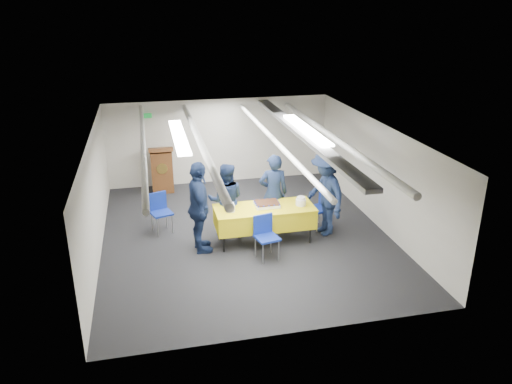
{
  "coord_description": "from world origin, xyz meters",
  "views": [
    {
      "loc": [
        -1.91,
        -9.56,
        4.78
      ],
      "look_at": [
        0.2,
        -0.2,
        1.05
      ],
      "focal_mm": 35.0,
      "sensor_mm": 36.0,
      "label": 1
    }
  ],
  "objects_px": {
    "serving_table": "(264,217)",
    "podium": "(162,169)",
    "chair_near": "(265,232)",
    "sheet_cake": "(267,204)",
    "sailor_c": "(199,208)",
    "chair_right": "(321,204)",
    "sailor_a": "(273,193)",
    "sailor_d": "(326,193)",
    "sailor_b": "(226,200)",
    "chair_left": "(160,208)"
  },
  "relations": [
    {
      "from": "serving_table",
      "to": "sailor_b",
      "type": "relative_size",
      "value": 1.28
    },
    {
      "from": "chair_near",
      "to": "sailor_a",
      "type": "height_order",
      "value": "sailor_a"
    },
    {
      "from": "sheet_cake",
      "to": "chair_left",
      "type": "bearing_deg",
      "value": 156.83
    },
    {
      "from": "sailor_a",
      "to": "podium",
      "type": "bearing_deg",
      "value": -47.53
    },
    {
      "from": "sailor_b",
      "to": "sailor_d",
      "type": "bearing_deg",
      "value": 179.45
    },
    {
      "from": "podium",
      "to": "chair_near",
      "type": "xyz_separation_m",
      "value": [
        1.79,
        -4.09,
        -0.08
      ]
    },
    {
      "from": "chair_near",
      "to": "sailor_b",
      "type": "relative_size",
      "value": 0.54
    },
    {
      "from": "sailor_b",
      "to": "sailor_c",
      "type": "distance_m",
      "value": 0.89
    },
    {
      "from": "sailor_b",
      "to": "chair_right",
      "type": "bearing_deg",
      "value": -171.66
    },
    {
      "from": "podium",
      "to": "sailor_d",
      "type": "xyz_separation_m",
      "value": [
        3.29,
        -3.33,
        0.31
      ]
    },
    {
      "from": "sailor_d",
      "to": "chair_right",
      "type": "bearing_deg",
      "value": 161.11
    },
    {
      "from": "chair_near",
      "to": "sailor_a",
      "type": "relative_size",
      "value": 0.5
    },
    {
      "from": "serving_table",
      "to": "chair_right",
      "type": "bearing_deg",
      "value": 16.89
    },
    {
      "from": "sheet_cake",
      "to": "sailor_a",
      "type": "xyz_separation_m",
      "value": [
        0.25,
        0.43,
        0.05
      ]
    },
    {
      "from": "sailor_a",
      "to": "chair_right",
      "type": "bearing_deg",
      "value": -179.09
    },
    {
      "from": "chair_left",
      "to": "sailor_b",
      "type": "distance_m",
      "value": 1.5
    },
    {
      "from": "sheet_cake",
      "to": "sailor_c",
      "type": "xyz_separation_m",
      "value": [
        -1.42,
        -0.2,
        0.13
      ]
    },
    {
      "from": "chair_left",
      "to": "chair_near",
      "type": "bearing_deg",
      "value": -40.33
    },
    {
      "from": "sailor_c",
      "to": "sailor_d",
      "type": "bearing_deg",
      "value": -86.96
    },
    {
      "from": "sheet_cake",
      "to": "sailor_c",
      "type": "height_order",
      "value": "sailor_c"
    },
    {
      "from": "chair_left",
      "to": "sailor_b",
      "type": "height_order",
      "value": "sailor_b"
    },
    {
      "from": "serving_table",
      "to": "podium",
      "type": "height_order",
      "value": "podium"
    },
    {
      "from": "serving_table",
      "to": "podium",
      "type": "distance_m",
      "value": 3.94
    },
    {
      "from": "sheet_cake",
      "to": "podium",
      "type": "bearing_deg",
      "value": 120.72
    },
    {
      "from": "sailor_d",
      "to": "serving_table",
      "type": "bearing_deg",
      "value": -96.81
    },
    {
      "from": "serving_table",
      "to": "chair_right",
      "type": "xyz_separation_m",
      "value": [
        1.4,
        0.43,
        -0.03
      ]
    },
    {
      "from": "chair_left",
      "to": "sailor_d",
      "type": "relative_size",
      "value": 0.47
    },
    {
      "from": "sailor_b",
      "to": "serving_table",
      "type": "bearing_deg",
      "value": 156.25
    },
    {
      "from": "sailor_c",
      "to": "serving_table",
      "type": "bearing_deg",
      "value": -86.33
    },
    {
      "from": "podium",
      "to": "chair_right",
      "type": "relative_size",
      "value": 1.44
    },
    {
      "from": "sheet_cake",
      "to": "sailor_c",
      "type": "bearing_deg",
      "value": -172.12
    },
    {
      "from": "chair_near",
      "to": "chair_left",
      "type": "height_order",
      "value": "same"
    },
    {
      "from": "sailor_b",
      "to": "sailor_d",
      "type": "height_order",
      "value": "sailor_d"
    },
    {
      "from": "chair_left",
      "to": "sailor_d",
      "type": "bearing_deg",
      "value": -14.5
    },
    {
      "from": "podium",
      "to": "chair_near",
      "type": "height_order",
      "value": "podium"
    },
    {
      "from": "chair_right",
      "to": "sailor_a",
      "type": "relative_size",
      "value": 0.5
    },
    {
      "from": "chair_near",
      "to": "sheet_cake",
      "type": "bearing_deg",
      "value": 73.91
    },
    {
      "from": "serving_table",
      "to": "chair_left",
      "type": "bearing_deg",
      "value": 154.68
    },
    {
      "from": "sailor_c",
      "to": "chair_right",
      "type": "bearing_deg",
      "value": -80.41
    },
    {
      "from": "sailor_a",
      "to": "sailor_c",
      "type": "height_order",
      "value": "sailor_c"
    },
    {
      "from": "chair_left",
      "to": "sailor_d",
      "type": "xyz_separation_m",
      "value": [
        3.46,
        -0.89,
        0.4
      ]
    },
    {
      "from": "serving_table",
      "to": "sailor_d",
      "type": "height_order",
      "value": "sailor_d"
    },
    {
      "from": "chair_near",
      "to": "chair_right",
      "type": "bearing_deg",
      "value": 35.18
    },
    {
      "from": "serving_table",
      "to": "sailor_d",
      "type": "bearing_deg",
      "value": 4.21
    },
    {
      "from": "serving_table",
      "to": "chair_right",
      "type": "distance_m",
      "value": 1.46
    },
    {
      "from": "chair_near",
      "to": "sailor_b",
      "type": "bearing_deg",
      "value": 116.75
    },
    {
      "from": "chair_near",
      "to": "chair_left",
      "type": "xyz_separation_m",
      "value": [
        -1.95,
        1.66,
        0.0
      ]
    },
    {
      "from": "podium",
      "to": "sailor_c",
      "type": "relative_size",
      "value": 0.67
    },
    {
      "from": "sailor_d",
      "to": "sailor_a",
      "type": "bearing_deg",
      "value": -122.16
    },
    {
      "from": "sailor_b",
      "to": "podium",
      "type": "bearing_deg",
      "value": -57.92
    }
  ]
}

